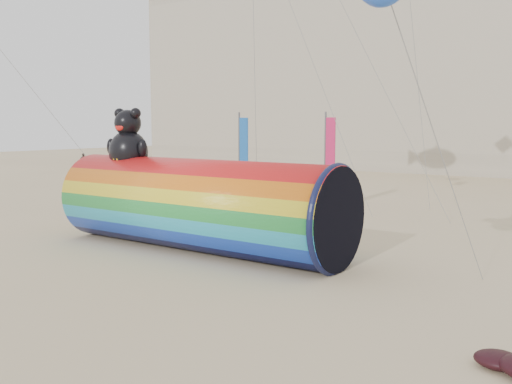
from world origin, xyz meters
The scene contains 4 objects.
ground centered at (0.00, 0.00, 0.00)m, with size 160.00×160.00×0.00m, color #CCB58C.
hotel_building centered at (-12.00, 45.95, 10.31)m, with size 60.40×15.40×20.60m.
windsock_assembly centered at (-2.61, 2.28, 1.74)m, with size 11.36×3.46×5.24m.
festival_banners centered at (-1.78, 13.85, 2.64)m, with size 15.10×2.90×5.20m.
Camera 1 is at (10.82, -13.05, 4.50)m, focal length 40.00 mm.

